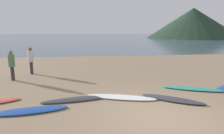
# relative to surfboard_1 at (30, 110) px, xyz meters

# --- Properties ---
(ground_plane) EXTENTS (120.00, 120.00, 0.20)m
(ground_plane) POSITION_rel_surfboard_1_xyz_m (3.89, 9.17, -0.14)
(ground_plane) COLOR #8C7559
(ground_plane) RESTS_ON ground
(ocean_water) EXTENTS (140.00, 100.00, 0.01)m
(ocean_water) POSITION_rel_surfboard_1_xyz_m (3.89, 62.69, -0.04)
(ocean_water) COLOR #475B6B
(ocean_water) RESTS_ON ground
(headland_hill) EXTENTS (27.78, 27.78, 9.14)m
(headland_hill) POSITION_rel_surfboard_1_xyz_m (33.75, 50.98, 4.53)
(headland_hill) COLOR #1E3323
(headland_hill) RESTS_ON ground
(surfboard_1) EXTENTS (2.35, 0.94, 0.08)m
(surfboard_1) POSITION_rel_surfboard_1_xyz_m (0.00, 0.00, 0.00)
(surfboard_1) COLOR #1E479E
(surfboard_1) RESTS_ON ground
(surfboard_2) EXTENTS (2.74, 1.00, 0.07)m
(surfboard_2) POSITION_rel_surfboard_1_xyz_m (1.46, 0.86, -0.00)
(surfboard_2) COLOR #333338
(surfboard_2) RESTS_ON ground
(surfboard_3) EXTENTS (2.69, 1.30, 0.08)m
(surfboard_3) POSITION_rel_surfboard_1_xyz_m (3.03, 0.84, 0.00)
(surfboard_3) COLOR white
(surfboard_3) RESTS_ON ground
(surfboard_4) EXTENTS (2.18, 1.70, 0.09)m
(surfboard_4) POSITION_rel_surfboard_1_xyz_m (4.84, 0.41, 0.01)
(surfboard_4) COLOR #333338
(surfboard_4) RESTS_ON ground
(surfboard_5) EXTENTS (2.55, 1.44, 0.09)m
(surfboard_5) POSITION_rel_surfboard_1_xyz_m (6.26, 1.49, 0.01)
(surfboard_5) COLOR teal
(surfboard_5) RESTS_ON ground
(person_0) EXTENTS (0.31, 0.31, 1.54)m
(person_0) POSITION_rel_surfboard_1_xyz_m (-2.01, 4.05, 0.87)
(person_0) COLOR #2D2D38
(person_0) RESTS_ON ground
(person_1) EXTENTS (0.31, 0.31, 1.55)m
(person_1) POSITION_rel_surfboard_1_xyz_m (-1.48, 5.44, 0.87)
(person_1) COLOR #2D2D38
(person_1) RESTS_ON ground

